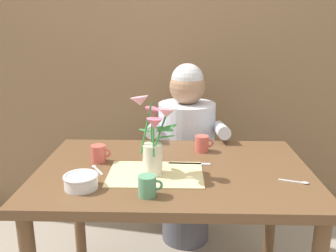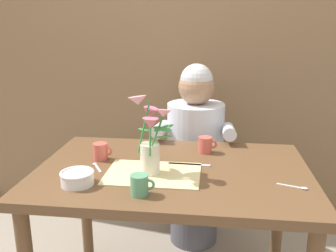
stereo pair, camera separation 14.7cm
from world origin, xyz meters
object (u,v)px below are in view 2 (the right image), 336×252
ceramic_mug (101,151)px  tea_cup (140,185)px  coffee_cup (206,145)px  dinner_knife (189,165)px  seated_person (195,158)px  ceramic_bowl (77,177)px  flower_vase (150,138)px

ceramic_mug → tea_cup: (0.25, -0.34, 0.00)m
ceramic_mug → coffee_cup: (0.48, 0.16, 0.00)m
tea_cup → coffee_cup: bearing=65.2°
ceramic_mug → dinner_knife: bearing=-2.7°
seated_person → coffee_cup: bearing=-82.2°
ceramic_bowl → ceramic_mug: ceramic_mug is taller
seated_person → flower_vase: size_ratio=3.35×
flower_vase → ceramic_mug: bearing=151.7°
ceramic_bowl → coffee_cup: bearing=41.6°
coffee_cup → dinner_knife: bearing=-110.7°
flower_vase → tea_cup: bearing=-91.7°
tea_cup → seated_person: bearing=79.6°
ceramic_bowl → tea_cup: tea_cup is taller
ceramic_bowl → tea_cup: (0.26, -0.06, 0.01)m
dinner_knife → flower_vase: bearing=-141.1°
seated_person → tea_cup: 0.93m
ceramic_mug → tea_cup: size_ratio=1.00×
seated_person → dinner_knife: bearing=-92.1°
seated_person → ceramic_mug: (-0.42, -0.55, 0.22)m
tea_cup → ceramic_bowl: bearing=167.3°
flower_vase → dinner_knife: 0.25m
dinner_knife → coffee_cup: 0.19m
dinner_knife → ceramic_mug: bearing=178.8°
ceramic_bowl → ceramic_mug: bearing=87.8°
flower_vase → tea_cup: (-0.01, -0.20, -0.12)m
ceramic_bowl → dinner_knife: 0.50m
dinner_knife → ceramic_bowl: bearing=-147.0°
ceramic_mug → coffee_cup: same height
dinner_knife → coffee_cup: size_ratio=2.04×
coffee_cup → tea_cup: 0.55m
ceramic_bowl → dinner_knife: ceramic_bowl is taller
dinner_knife → tea_cup: (-0.16, -0.32, 0.04)m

